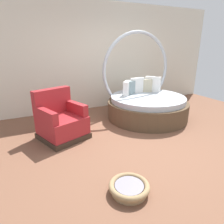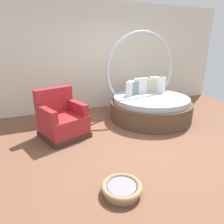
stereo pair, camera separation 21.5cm
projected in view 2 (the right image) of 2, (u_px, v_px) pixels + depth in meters
The scene contains 5 objects.
ground_plane at pixel (141, 146), 3.62m from camera, with size 8.00×8.00×0.02m, color brown.
back_wall at pixel (96, 57), 5.44m from camera, with size 8.00×0.12×2.83m, color silver.
round_daybed at pixel (149, 102), 4.91m from camera, with size 1.96×1.96×2.08m.
red_armchair at pixel (62, 120), 3.91m from camera, with size 1.02×1.02×0.94m.
pet_basket at pixel (122, 188), 2.44m from camera, with size 0.51×0.51×0.13m.
Camera 2 is at (-1.71, -2.79, 1.75)m, focal length 31.83 mm.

